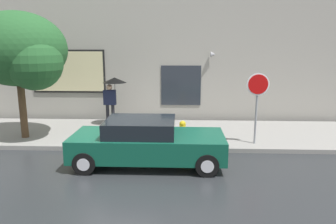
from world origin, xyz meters
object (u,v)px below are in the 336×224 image
at_px(parked_car, 147,142).
at_px(stop_sign, 257,94).
at_px(fire_hydrant, 183,131).
at_px(pedestrian_with_umbrella, 113,88).
at_px(street_tree, 20,52).

relative_size(parked_car, stop_sign, 1.82).
xyz_separation_m(fire_hydrant, stop_sign, (2.50, -0.18, 1.37)).
xyz_separation_m(pedestrian_with_umbrella, stop_sign, (5.42, -2.40, 0.13)).
xyz_separation_m(parked_car, street_tree, (-4.60, 2.04, 2.58)).
distance_m(parked_car, fire_hydrant, 2.17).
height_order(fire_hydrant, pedestrian_with_umbrella, pedestrian_with_umbrella).
relative_size(fire_hydrant, street_tree, 0.16).
distance_m(parked_car, stop_sign, 4.13).
bearing_deg(stop_sign, parked_car, -154.62).
distance_m(pedestrian_with_umbrella, street_tree, 3.75).
xyz_separation_m(parked_car, stop_sign, (3.57, 1.69, 1.19)).
bearing_deg(street_tree, parked_car, -23.92).
height_order(fire_hydrant, street_tree, street_tree).
bearing_deg(parked_car, pedestrian_with_umbrella, 114.27).
bearing_deg(parked_car, fire_hydrant, 60.33).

